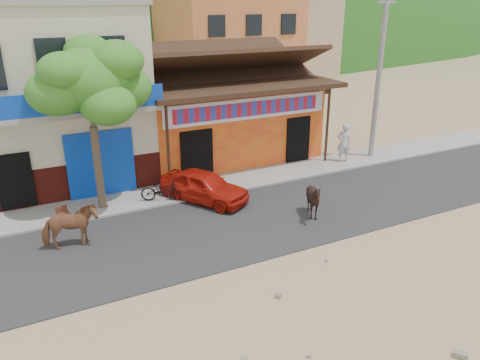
% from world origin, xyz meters
% --- Properties ---
extents(ground, '(120.00, 120.00, 0.00)m').
position_xyz_m(ground, '(0.00, 0.00, 0.00)').
color(ground, '#9E825B').
rests_on(ground, ground).
extents(road, '(60.00, 5.00, 0.04)m').
position_xyz_m(road, '(0.00, 2.50, 0.02)').
color(road, '#28282B').
rests_on(road, ground).
extents(sidewalk, '(60.00, 2.00, 0.12)m').
position_xyz_m(sidewalk, '(0.00, 6.00, 0.06)').
color(sidewalk, gray).
rests_on(sidewalk, ground).
extents(dance_club, '(8.00, 6.00, 3.60)m').
position_xyz_m(dance_club, '(2.00, 10.00, 1.80)').
color(dance_club, orange).
rests_on(dance_club, ground).
extents(cafe_building, '(7.00, 6.00, 7.00)m').
position_xyz_m(cafe_building, '(-5.50, 10.00, 3.50)').
color(cafe_building, beige).
rests_on(cafe_building, ground).
extents(apartment_front, '(9.00, 9.00, 12.00)m').
position_xyz_m(apartment_front, '(9.00, 24.00, 6.00)').
color(apartment_front, '#CC723F').
rests_on(apartment_front, ground).
extents(apartment_rear, '(8.00, 8.00, 10.00)m').
position_xyz_m(apartment_rear, '(18.00, 30.00, 5.00)').
color(apartment_rear, tan).
rests_on(apartment_rear, ground).
extents(tree, '(3.00, 3.00, 6.00)m').
position_xyz_m(tree, '(-4.60, 5.80, 3.12)').
color(tree, '#2D721E').
rests_on(tree, sidewalk).
extents(utility_pole, '(0.24, 0.24, 8.00)m').
position_xyz_m(utility_pole, '(8.20, 6.00, 4.12)').
color(utility_pole, gray).
rests_on(utility_pole, sidewalk).
extents(cow_tan, '(1.68, 0.82, 1.40)m').
position_xyz_m(cow_tan, '(-6.02, 3.33, 0.74)').
color(cow_tan, '#915C3A').
rests_on(cow_tan, road).
extents(cow_dark, '(1.53, 1.46, 1.32)m').
position_xyz_m(cow_dark, '(1.85, 1.76, 0.70)').
color(cow_dark, black).
rests_on(cow_dark, road).
extents(red_car, '(3.07, 3.71, 1.19)m').
position_xyz_m(red_car, '(-1.00, 4.80, 0.64)').
color(red_car, '#B8190D').
rests_on(red_car, road).
extents(scooter, '(1.70, 1.17, 0.85)m').
position_xyz_m(scooter, '(-2.45, 5.36, 0.54)').
color(scooter, black).
rests_on(scooter, sidewalk).
extents(pedestrian, '(0.76, 0.62, 1.79)m').
position_xyz_m(pedestrian, '(6.48, 5.97, 1.02)').
color(pedestrian, silver).
rests_on(pedestrian, sidewalk).
extents(cafe_chair_left, '(0.47, 0.47, 0.85)m').
position_xyz_m(cafe_chair_left, '(-6.00, 5.30, 0.55)').
color(cafe_chair_left, '#4C2419').
rests_on(cafe_chair_left, sidewalk).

